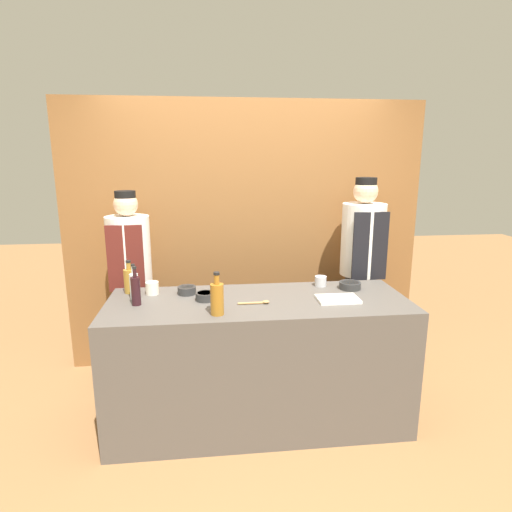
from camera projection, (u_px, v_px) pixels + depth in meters
name	position (u px, v px, depth m)	size (l,w,h in m)	color
ground_plane	(258.00, 418.00, 3.21)	(14.00, 14.00, 0.00)	olive
cabinet_wall	(245.00, 235.00, 3.97)	(3.22, 0.18, 2.40)	brown
counter	(258.00, 361.00, 3.10)	(2.11, 0.78, 0.93)	#514C47
sauce_bowl_orange	(350.00, 285.00, 3.24)	(0.16, 0.16, 0.05)	#2D2D2D
sauce_bowl_yellow	(205.00, 296.00, 2.98)	(0.14, 0.14, 0.06)	#2D2D2D
sauce_bowl_green	(187.00, 290.00, 3.12)	(0.13, 0.13, 0.06)	#2D2D2D
cutting_board	(338.00, 299.00, 2.98)	(0.29, 0.19, 0.02)	white
bottle_clear	(134.00, 285.00, 2.99)	(0.06, 0.06, 0.25)	silver
bottle_amber	(217.00, 298.00, 2.70)	(0.09, 0.09, 0.28)	#9E661E
bottle_wine	(136.00, 290.00, 2.87)	(0.06, 0.06, 0.27)	black
bottle_vinegar	(129.00, 280.00, 3.13)	(0.08, 0.08, 0.25)	olive
cup_cream	(152.00, 288.00, 3.11)	(0.09, 0.09, 0.09)	silver
cup_steel	(321.00, 281.00, 3.31)	(0.09, 0.09, 0.08)	#B7B7BC
wooden_spoon	(257.00, 303.00, 2.91)	(0.22, 0.04, 0.02)	#B2844C
chef_left	(131.00, 283.00, 3.54)	(0.35, 0.35, 1.65)	#28282D
chef_right	(361.00, 270.00, 3.74)	(0.37, 0.37, 1.74)	#28282D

